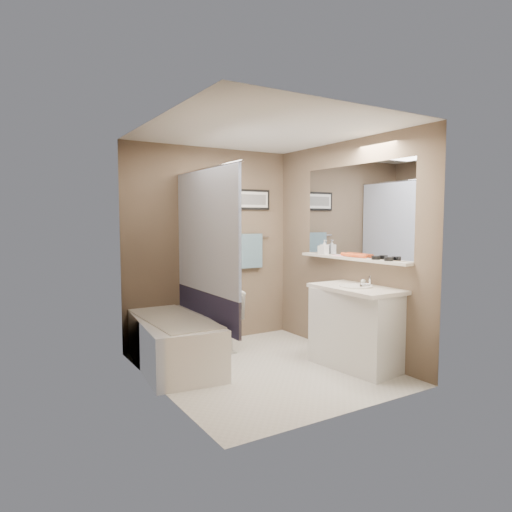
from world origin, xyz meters
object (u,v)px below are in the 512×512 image
candle_bowl_far (376,258)px  soap_bottle (325,247)px  bathtub (173,342)px  toilet (218,318)px  candle_bowl_near (389,259)px  hair_brush_back (348,255)px  hair_brush_front (358,256)px  vanity (356,329)px  glass_jar (321,250)px

candle_bowl_far → soap_bottle: bearing=90.0°
bathtub → candle_bowl_far: 2.27m
bathtub → toilet: size_ratio=2.05×
candle_bowl_near → hair_brush_back: bearing=90.0°
hair_brush_front → candle_bowl_far: bearing=-90.0°
bathtub → hair_brush_back: size_ratio=6.82×
toilet → vanity: bearing=129.1°
candle_bowl_far → hair_brush_back: bearing=90.0°
toilet → candle_bowl_near: size_ratio=8.11×
candle_bowl_near → hair_brush_front: (0.00, 0.43, 0.00)m
toilet → hair_brush_back: size_ratio=3.32×
bathtub → glass_jar: size_ratio=15.00×
vanity → soap_bottle: (0.19, 0.74, 0.80)m
candle_bowl_near → glass_jar: glass_jar is taller
toilet → glass_jar: (1.10, -0.54, 0.80)m
bathtub → vanity: bearing=-26.5°
toilet → hair_brush_back: (1.10, -1.01, 0.77)m
toilet → glass_jar: glass_jar is taller
candle_bowl_near → hair_brush_front: bearing=90.0°
hair_brush_front → soap_bottle: 0.56m
candle_bowl_near → glass_jar: (0.00, 1.05, 0.03)m
toilet → candle_bowl_far: (1.10, -1.43, 0.77)m
bathtub → hair_brush_front: size_ratio=6.82×
hair_brush_back → bathtub: bearing=159.1°
vanity → glass_jar: size_ratio=9.00×
glass_jar → candle_bowl_near: bearing=-90.0°
bathtub → hair_brush_front: 2.16m
toilet → hair_brush_front: hair_brush_front is taller
bathtub → candle_bowl_near: 2.36m
glass_jar → soap_bottle: bearing=-90.0°
bathtub → hair_brush_back: hair_brush_back is taller
candle_bowl_near → hair_brush_back: size_ratio=0.41×
candle_bowl_near → hair_brush_front: 0.43m
bathtub → vanity: 1.91m
vanity → candle_bowl_near: size_ratio=10.00×
soap_bottle → toilet: bearing=151.0°
candle_bowl_far → soap_bottle: size_ratio=0.53×
toilet → bathtub: bearing=30.7°
bathtub → candle_bowl_far: size_ratio=16.67×
bathtub → toilet: (0.68, 0.33, 0.12)m
hair_brush_front → glass_jar: size_ratio=2.20×
bathtub → toilet: 0.77m
toilet → candle_bowl_near: bearing=129.7°
glass_jar → toilet: bearing=153.7°
vanity → hair_brush_front: size_ratio=4.09×
candle_bowl_far → hair_brush_front: hair_brush_front is taller
vanity → hair_brush_front: bearing=38.6°
vanity → candle_bowl_far: (0.19, -0.07, 0.73)m
toilet → candle_bowl_near: 2.09m
vanity → candle_bowl_far: size_ratio=10.00×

